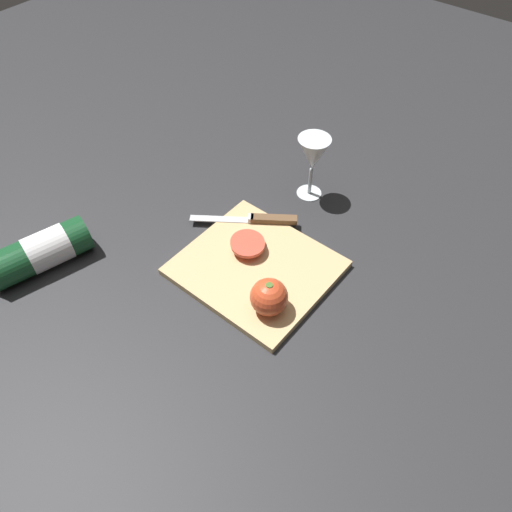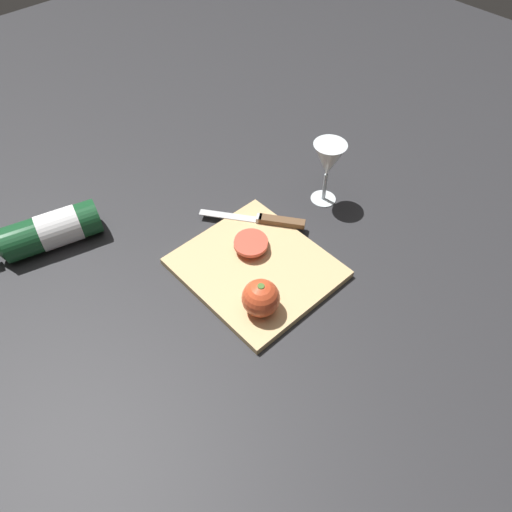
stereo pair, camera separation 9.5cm
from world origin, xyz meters
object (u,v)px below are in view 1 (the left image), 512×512
(wine_bottle, at_px, (36,254))
(wine_glass, at_px, (313,156))
(tomato_slice_stack_near, at_px, (247,243))
(whole_tomato, at_px, (269,297))
(knife, at_px, (265,219))

(wine_bottle, distance_m, wine_glass, 0.64)
(tomato_slice_stack_near, bearing_deg, whole_tomato, -35.73)
(wine_bottle, distance_m, knife, 0.50)
(wine_glass, bearing_deg, whole_tomato, -67.30)
(whole_tomato, distance_m, tomato_slice_stack_near, 0.17)
(whole_tomato, bearing_deg, knife, 130.40)
(wine_glass, xyz_separation_m, knife, (-0.01, -0.16, -0.09))
(knife, xyz_separation_m, tomato_slice_stack_near, (0.02, -0.09, 0.01))
(wine_bottle, xyz_separation_m, whole_tomato, (0.45, 0.21, 0.01))
(wine_bottle, relative_size, tomato_slice_stack_near, 3.60)
(knife, bearing_deg, tomato_slice_stack_near, 67.56)
(wine_bottle, bearing_deg, tomato_slice_stack_near, 44.40)
(whole_tomato, distance_m, knife, 0.25)
(wine_glass, distance_m, whole_tomato, 0.38)
(knife, bearing_deg, whole_tomato, 94.32)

